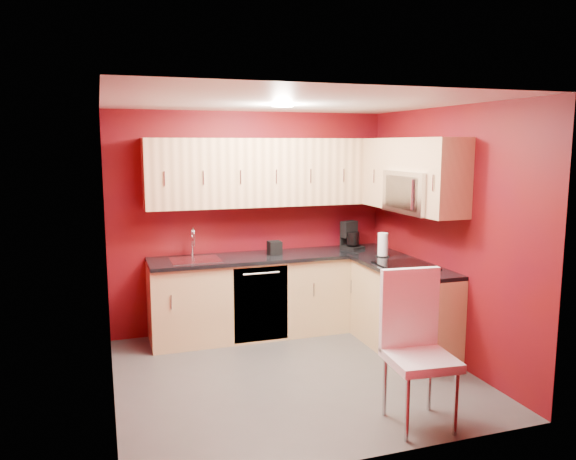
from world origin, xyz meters
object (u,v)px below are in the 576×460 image
coffee_maker (353,235)px  dining_chair (421,351)px  sink (195,256)px  napkin_holder (275,248)px  paper_towel (383,245)px  microwave (418,192)px

coffee_maker → dining_chair: (-0.57, -2.44, -0.48)m
sink → napkin_holder: size_ratio=3.42×
sink → napkin_holder: sink is taller
coffee_maker → paper_towel: (0.12, -0.53, -0.03)m
coffee_maker → paper_towel: coffee_maker is taller
microwave → sink: 2.43m
napkin_holder → dining_chair: (0.41, -2.39, -0.39)m
napkin_holder → dining_chair: dining_chair is taller
sink → napkin_holder: 0.89m
napkin_holder → dining_chair: 2.46m
microwave → coffee_maker: (-0.22, 1.05, -0.59)m
napkin_holder → microwave: bearing=-39.5°
microwave → sink: microwave is taller
sink → coffee_maker: sink is taller
coffee_maker → sink: bearing=161.8°
sink → paper_towel: bearing=-13.7°
sink → dining_chair: 2.76m
sink → dining_chair: sink is taller
coffee_maker → dining_chair: coffee_maker is taller
dining_chair → sink: bearing=123.8°
coffee_maker → paper_towel: 0.54m
napkin_holder → paper_towel: paper_towel is taller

